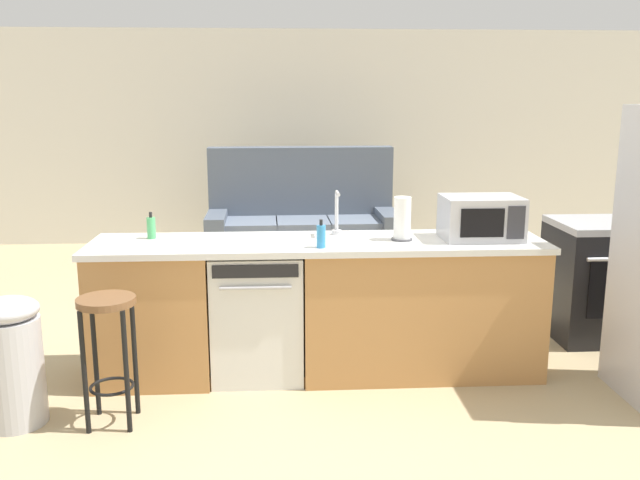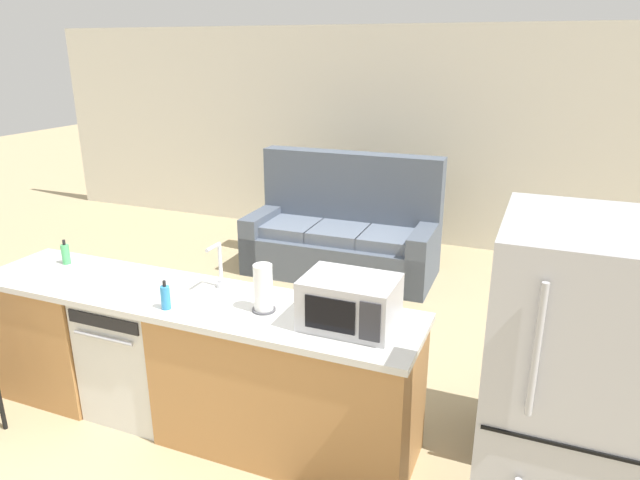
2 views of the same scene
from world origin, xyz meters
name	(u,v)px [view 1 (image 1 of 2)]	position (x,y,z in m)	size (l,w,h in m)	color
ground_plane	(296,372)	(0.00, 0.00, 0.00)	(24.00, 24.00, 0.00)	tan
wall_back	(311,138)	(0.30, 4.20, 1.30)	(10.00, 0.06, 2.60)	silver
kitchen_counter	(332,311)	(0.24, 0.00, 0.42)	(2.94, 0.66, 0.90)	#B77F47
dishwasher	(258,313)	(-0.25, 0.00, 0.42)	(0.58, 0.61, 0.84)	silver
stove_range	(603,279)	(2.35, 0.55, 0.45)	(0.76, 0.68, 0.90)	black
microwave	(481,218)	(1.21, 0.00, 1.04)	(0.50, 0.37, 0.28)	#B7B7BC
sink_faucet	(337,216)	(0.28, 0.18, 1.03)	(0.07, 0.18, 0.30)	silver
paper_towel_roll	(402,219)	(0.69, -0.01, 1.04)	(0.14, 0.14, 0.28)	#4C4C51
soap_bottle	(321,236)	(0.15, -0.20, 0.97)	(0.06, 0.06, 0.18)	#338CCC
dish_soap_bottle	(151,228)	(-0.94, 0.14, 0.97)	(0.06, 0.06, 0.18)	#4CB266
kettle	(640,213)	(2.52, 0.42, 0.99)	(0.21, 0.17, 0.19)	silver
bar_stool	(108,333)	(-1.05, -0.66, 0.54)	(0.32, 0.32, 0.74)	brown
trash_bin	(11,360)	(-1.60, -0.63, 0.38)	(0.35, 0.35, 0.74)	#B7B7BC
couch	(302,230)	(0.14, 2.90, 0.39)	(2.02, 0.93, 1.27)	#515B6B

